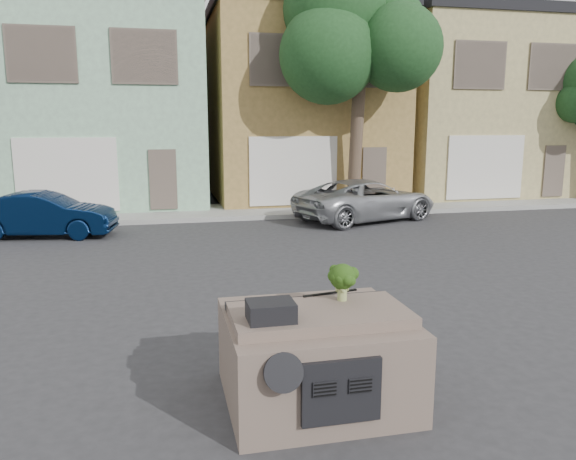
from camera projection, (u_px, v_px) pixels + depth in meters
name	position (u px, v px, depth m)	size (l,w,h in m)	color
ground_plane	(267.00, 314.00, 9.29)	(120.00, 120.00, 0.00)	#303033
sidewalk	(210.00, 212.00, 19.33)	(40.00, 3.00, 0.15)	gray
townhouse_mint	(108.00, 105.00, 21.70)	(7.20, 8.20, 7.55)	#8CB997
townhouse_tan	(296.00, 107.00, 23.34)	(7.20, 8.20, 7.55)	olive
townhouse_beige	(459.00, 108.00, 24.97)	(7.20, 8.20, 7.55)	tan
navy_sedan	(46.00, 237.00, 15.56)	(1.32, 3.78, 1.24)	black
silver_pickup	(366.00, 220.00, 18.24)	(2.21, 4.80, 1.33)	#A7A9AE
tree_near	(357.00, 89.00, 18.97)	(4.40, 4.00, 8.50)	#1B401C
car_dashboard	(316.00, 353.00, 6.31)	(2.00, 1.80, 1.12)	brown
instrument_hump	(271.00, 311.00, 5.72)	(0.48, 0.38, 0.20)	black
wiper_arm	(330.00, 293.00, 6.63)	(0.70, 0.03, 0.02)	black
broccoli	(342.00, 282.00, 6.35)	(0.36, 0.36, 0.44)	#1D370D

